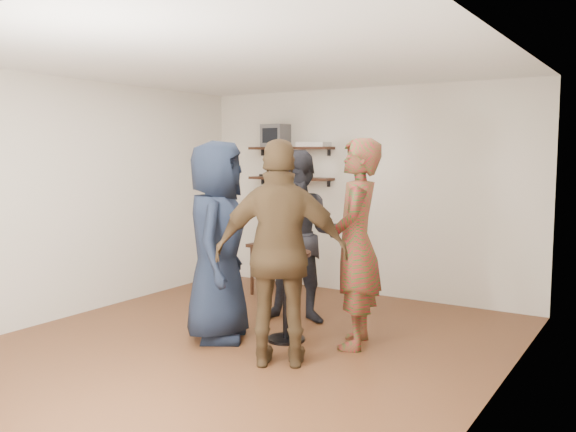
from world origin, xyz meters
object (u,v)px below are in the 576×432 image
object	(u,v)px
person_navy	(217,241)
person_brown	(281,254)
dvd_deck	(314,144)
side_table	(276,252)
drinks_table	(286,284)
person_dark	(301,237)
person_plaid	(356,244)
crt_monitor	(276,136)
radio	(300,174)

from	to	relation	value
person_navy	person_brown	bearing A→B (deg)	-134.30
dvd_deck	side_table	size ratio (longest dim) A/B	0.62
side_table	drinks_table	size ratio (longest dim) A/B	0.75
drinks_table	person_navy	xyz separation A→B (m)	(-0.59, -0.31, 0.40)
person_brown	drinks_table	bearing A→B (deg)	-90.00
person_dark	person_navy	bearing A→B (deg)	-130.77
drinks_table	person_brown	world-z (taller)	person_brown
side_table	person_navy	size ratio (longest dim) A/B	0.34
person_plaid	person_navy	bearing A→B (deg)	-85.49
dvd_deck	person_navy	world-z (taller)	dvd_deck
dvd_deck	person_plaid	world-z (taller)	same
dvd_deck	crt_monitor	bearing A→B (deg)	180.00
person_dark	person_navy	distance (m)	1.00
person_navy	radio	bearing A→B (deg)	-15.56
dvd_deck	person_dark	xyz separation A→B (m)	(0.67, -1.44, -0.99)
person_navy	person_brown	distance (m)	0.95
person_plaid	person_dark	bearing A→B (deg)	-134.72
radio	drinks_table	distance (m)	2.53
crt_monitor	person_brown	size ratio (longest dim) A/B	0.17
dvd_deck	person_navy	distance (m)	2.57
side_table	person_dark	world-z (taller)	person_dark
dvd_deck	radio	world-z (taller)	dvd_deck
dvd_deck	side_table	bearing A→B (deg)	-118.58
dvd_deck	person_navy	size ratio (longest dim) A/B	0.21
side_table	person_navy	bearing A→B (deg)	-73.27
person_plaid	crt_monitor	bearing A→B (deg)	-150.07
radio	side_table	bearing A→B (deg)	-97.72
person_dark	person_brown	distance (m)	1.32
person_dark	radio	bearing A→B (deg)	102.15
person_navy	dvd_deck	bearing A→B (deg)	-20.28
crt_monitor	person_plaid	world-z (taller)	crt_monitor
crt_monitor	drinks_table	world-z (taller)	crt_monitor
person_plaid	person_navy	distance (m)	1.32
crt_monitor	side_table	distance (m)	1.59
dvd_deck	person_dark	size ratio (longest dim) A/B	0.22
person_dark	person_navy	size ratio (longest dim) A/B	0.95
crt_monitor	drinks_table	distance (m)	2.93
drinks_table	radio	bearing A→B (deg)	117.71
dvd_deck	person_dark	world-z (taller)	dvd_deck
crt_monitor	person_dark	distance (m)	2.21
radio	person_brown	world-z (taller)	person_brown
radio	person_plaid	xyz separation A→B (m)	(1.72, -1.86, -0.55)
radio	person_navy	bearing A→B (deg)	-78.12
person_dark	person_navy	world-z (taller)	person_navy
side_table	drinks_table	xyz separation A→B (m)	(1.15, -1.58, 0.01)
radio	person_dark	distance (m)	1.79
person_brown	side_table	bearing A→B (deg)	-84.53
dvd_deck	person_plaid	xyz separation A→B (m)	(1.52, -1.86, -0.93)
radio	side_table	xyz separation A→B (m)	(-0.07, -0.49, -0.98)
dvd_deck	person_brown	xyz separation A→B (m)	(1.21, -2.65, -0.94)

